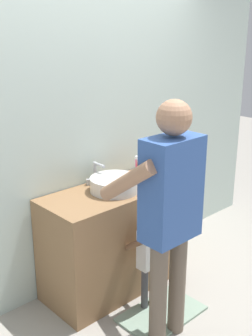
# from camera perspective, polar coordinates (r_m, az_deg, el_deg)

# --- Properties ---
(ground_plane) EXTENTS (14.00, 14.00, 0.00)m
(ground_plane) POSITION_cam_1_polar(r_m,az_deg,el_deg) (3.61, 1.70, -17.24)
(ground_plane) COLOR #9E998E
(back_wall) EXTENTS (4.40, 0.08, 2.70)m
(back_wall) POSITION_cam_1_polar(r_m,az_deg,el_deg) (3.48, -5.31, 5.87)
(back_wall) COLOR silver
(back_wall) RESTS_ON ground
(vanity_cabinet) EXTENTS (1.18, 0.54, 0.87)m
(vanity_cabinet) POSITION_cam_1_polar(r_m,az_deg,el_deg) (3.56, -1.67, -9.48)
(vanity_cabinet) COLOR olive
(vanity_cabinet) RESTS_ON ground
(sink_basin) EXTENTS (0.39, 0.39, 0.11)m
(sink_basin) POSITION_cam_1_polar(r_m,az_deg,el_deg) (3.35, -1.52, -2.15)
(sink_basin) COLOR silver
(sink_basin) RESTS_ON vanity_cabinet
(faucet) EXTENTS (0.18, 0.14, 0.18)m
(faucet) POSITION_cam_1_polar(r_m,az_deg,el_deg) (3.51, -4.05, -0.78)
(faucet) COLOR #B7BABF
(faucet) RESTS_ON vanity_cabinet
(toothbrush_cup) EXTENTS (0.07, 0.07, 0.21)m
(toothbrush_cup) POSITION_cam_1_polar(r_m,az_deg,el_deg) (3.59, 1.58, -0.76)
(toothbrush_cup) COLOR #D86666
(toothbrush_cup) RESTS_ON vanity_cabinet
(bath_mat) EXTENTS (0.64, 0.40, 0.02)m
(bath_mat) POSITION_cam_1_polar(r_m,az_deg,el_deg) (3.46, 4.77, -18.83)
(bath_mat) COLOR gray
(bath_mat) RESTS_ON ground
(child_toddler) EXTENTS (0.24, 0.24, 0.79)m
(child_toddler) POSITION_cam_1_polar(r_m,az_deg,el_deg) (3.29, 3.05, -11.33)
(child_toddler) COLOR #47474C
(child_toddler) RESTS_ON ground
(adult_parent) EXTENTS (0.53, 0.55, 1.70)m
(adult_parent) POSITION_cam_1_polar(r_m,az_deg,el_deg) (2.76, 5.78, -4.79)
(adult_parent) COLOR #6B5B4C
(adult_parent) RESTS_ON ground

